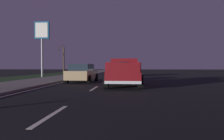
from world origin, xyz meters
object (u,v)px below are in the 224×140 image
(pickup_truck, at_px, (124,71))
(sedan_tan, at_px, (82,73))
(bare_tree_far, at_px, (64,59))
(sedan_silver, at_px, (125,70))
(gas_price_sign, at_px, (42,35))

(pickup_truck, bearing_deg, sedan_tan, 50.32)
(sedan_tan, relative_size, bare_tree_far, 0.78)
(sedan_silver, relative_size, sedan_tan, 1.00)
(sedan_silver, distance_m, sedan_tan, 11.57)
(pickup_truck, relative_size, sedan_tan, 1.22)
(sedan_silver, distance_m, bare_tree_far, 15.60)
(gas_price_sign, distance_m, bare_tree_far, 13.06)
(pickup_truck, relative_size, bare_tree_far, 0.96)
(pickup_truck, distance_m, sedan_silver, 14.03)
(pickup_truck, height_order, sedan_tan, pickup_truck)
(sedan_tan, distance_m, bare_tree_far, 22.52)
(pickup_truck, xyz_separation_m, sedan_silver, (14.03, 0.16, -0.20))
(sedan_silver, height_order, sedan_tan, same)
(pickup_truck, distance_m, bare_tree_far, 26.71)
(gas_price_sign, bearing_deg, pickup_truck, -135.46)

